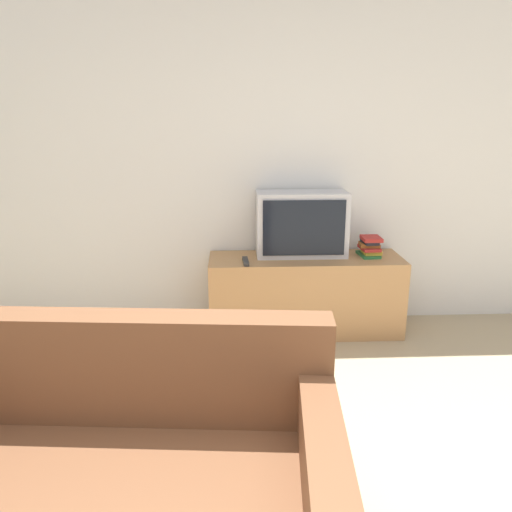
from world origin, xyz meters
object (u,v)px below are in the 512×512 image
(remote_on_stand, at_px, (246,261))
(book_stack, at_px, (370,247))
(television, at_px, (301,224))
(tv_stand, at_px, (305,294))
(couch, at_px, (106,503))

(remote_on_stand, bearing_deg, book_stack, 8.34)
(book_stack, bearing_deg, remote_on_stand, -171.66)
(television, distance_m, book_stack, 0.56)
(tv_stand, relative_size, couch, 0.83)
(book_stack, xyz_separation_m, remote_on_stand, (-0.97, -0.14, -0.06))
(book_stack, bearing_deg, couch, -125.72)
(tv_stand, height_order, couch, couch)
(tv_stand, bearing_deg, remote_on_stand, -165.48)
(tv_stand, bearing_deg, television, 110.02)
(tv_stand, bearing_deg, book_stack, 2.39)
(tv_stand, distance_m, couch, 2.38)
(couch, bearing_deg, tv_stand, 68.77)
(tv_stand, height_order, book_stack, book_stack)
(television, bearing_deg, remote_on_stand, -155.08)
(couch, xyz_separation_m, book_stack, (1.55, 2.15, 0.40))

